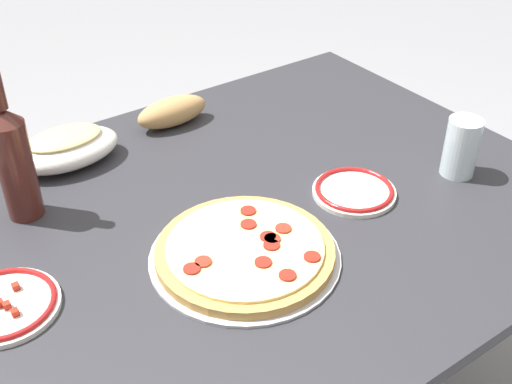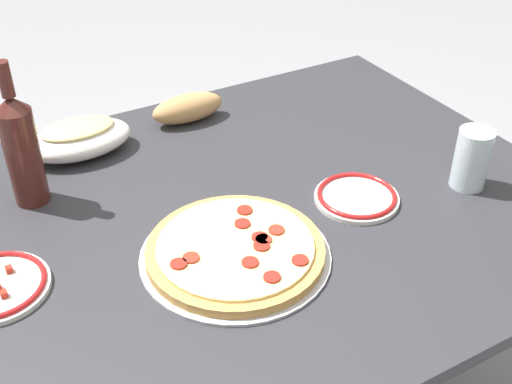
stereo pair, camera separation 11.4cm
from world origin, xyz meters
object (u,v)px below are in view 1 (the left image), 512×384
at_px(water_glass, 461,147).
at_px(side_plate_far, 354,191).
at_px(pepperoni_pizza, 245,252).
at_px(bread_loaf, 172,112).
at_px(dining_table, 256,246).
at_px(baked_pasta_dish, 66,147).
at_px(side_plate_near, 5,307).
at_px(wine_bottle, 14,161).

xyz_separation_m(water_glass, side_plate_far, (-0.24, 0.07, -0.06)).
bearing_deg(pepperoni_pizza, bread_loaf, 74.56).
relative_size(pepperoni_pizza, bread_loaf, 1.92).
distance_m(pepperoni_pizza, bread_loaf, 0.54).
distance_m(dining_table, side_plate_far, 0.24).
bearing_deg(side_plate_far, pepperoni_pizza, -173.22).
relative_size(baked_pasta_dish, side_plate_near, 1.28).
height_order(pepperoni_pizza, water_glass, water_glass).
bearing_deg(wine_bottle, bread_loaf, 19.97).
bearing_deg(baked_pasta_dish, water_glass, -38.26).
xyz_separation_m(baked_pasta_dish, side_plate_far, (0.44, -0.47, -0.03)).
xyz_separation_m(water_glass, side_plate_near, (-0.95, 0.16, -0.06)).
bearing_deg(pepperoni_pizza, baked_pasta_dish, 105.19).
bearing_deg(side_plate_near, bread_loaf, 36.15).
relative_size(wine_bottle, water_glass, 2.34).
relative_size(wine_bottle, side_plate_far, 1.75).
xyz_separation_m(dining_table, side_plate_far, (0.19, -0.09, 0.12)).
bearing_deg(side_plate_far, wine_bottle, 150.31).
bearing_deg(baked_pasta_dish, side_plate_far, -46.66).
bearing_deg(wine_bottle, baked_pasta_dish, 42.99).
bearing_deg(pepperoni_pizza, side_plate_near, 163.08).
height_order(pepperoni_pizza, side_plate_far, pepperoni_pizza).
height_order(pepperoni_pizza, bread_loaf, bread_loaf).
height_order(dining_table, water_glass, water_glass).
distance_m(wine_bottle, side_plate_near, 0.30).
bearing_deg(side_plate_near, dining_table, 0.50).
distance_m(pepperoni_pizza, baked_pasta_dish, 0.52).
relative_size(water_glass, side_plate_far, 0.75).
bearing_deg(wine_bottle, side_plate_far, -29.69).
xyz_separation_m(dining_table, baked_pasta_dish, (-0.25, 0.37, 0.15)).
relative_size(baked_pasta_dish, wine_bottle, 0.78).
bearing_deg(dining_table, wine_bottle, 148.57).
height_order(side_plate_near, side_plate_far, side_plate_near).
bearing_deg(water_glass, dining_table, 159.39).
relative_size(baked_pasta_dish, side_plate_far, 1.37).
bearing_deg(side_plate_far, baked_pasta_dish, 133.34).
distance_m(baked_pasta_dish, side_plate_far, 0.64).
bearing_deg(side_plate_near, pepperoni_pizza, -16.92).
bearing_deg(wine_bottle, water_glass, -26.05).
bearing_deg(baked_pasta_dish, wine_bottle, -137.01).
xyz_separation_m(wine_bottle, bread_loaf, (0.42, 0.15, -0.09)).
bearing_deg(side_plate_near, baked_pasta_dish, 54.89).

